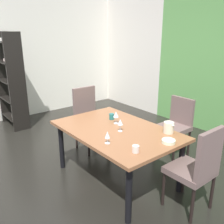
% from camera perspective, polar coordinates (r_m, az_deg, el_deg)
% --- Properties ---
extents(ground_plane, '(5.96, 5.66, 0.02)m').
position_cam_1_polar(ground_plane, '(3.79, -6.64, -12.92)').
color(ground_plane, black).
extents(back_panel_interior, '(2.01, 0.10, 2.74)m').
position_cam_1_polar(back_panel_interior, '(6.54, 4.43, 13.17)').
color(back_panel_interior, silver).
rests_on(back_panel_interior, ground_plane).
extents(left_interior_panel, '(0.10, 5.66, 2.74)m').
position_cam_1_polar(left_interior_panel, '(5.98, -22.79, 11.36)').
color(left_interior_panel, white).
rests_on(left_interior_panel, ground_plane).
extents(dining_table, '(1.64, 1.07, 0.73)m').
position_cam_1_polar(dining_table, '(3.25, 1.00, -5.17)').
color(dining_table, '#945D39').
rests_on(dining_table, ground_plane).
extents(chair_head_far, '(0.44, 0.45, 0.93)m').
position_cam_1_polar(chair_head_far, '(4.11, 14.47, -2.44)').
color(chair_head_far, '#6D5752').
rests_on(chair_head_far, ground_plane).
extents(chair_left_far, '(0.45, 0.44, 1.04)m').
position_cam_1_polar(chair_left_far, '(4.20, -5.41, -0.88)').
color(chair_left_far, '#6D5752').
rests_on(chair_left_far, ground_plane).
extents(chair_right_far, '(0.44, 0.44, 1.01)m').
position_cam_1_polar(chair_right_far, '(2.86, 18.92, -11.68)').
color(chair_right_far, '#6D5752').
rests_on(chair_right_far, ground_plane).
extents(display_shelf, '(0.80, 0.33, 1.92)m').
position_cam_1_polar(display_shelf, '(5.51, -22.17, 6.78)').
color(display_shelf, black).
rests_on(display_shelf, ground_plane).
extents(wine_glass_east, '(0.06, 0.06, 0.14)m').
position_cam_1_polar(wine_glass_east, '(2.79, -1.06, -5.32)').
color(wine_glass_east, silver).
rests_on(wine_glass_east, dining_table).
extents(wine_glass_near_shelf, '(0.08, 0.08, 0.17)m').
position_cam_1_polar(wine_glass_near_shelf, '(3.37, 0.91, -0.63)').
color(wine_glass_near_shelf, silver).
rests_on(wine_glass_near_shelf, dining_table).
extents(wine_glass_rear, '(0.07, 0.07, 0.16)m').
position_cam_1_polar(wine_glass_rear, '(3.11, 1.90, -2.40)').
color(wine_glass_rear, silver).
rests_on(wine_glass_rear, dining_table).
extents(serving_bowl_center, '(0.15, 0.15, 0.04)m').
position_cam_1_polar(serving_bowl_center, '(2.90, 12.79, -6.55)').
color(serving_bowl_center, silver).
rests_on(serving_bowl_center, dining_table).
extents(cup_north, '(0.07, 0.07, 0.08)m').
position_cam_1_polar(cup_north, '(3.55, -0.07, -1.03)').
color(cup_north, '#226663').
rests_on(cup_north, dining_table).
extents(cup_front, '(0.08, 0.08, 0.08)m').
position_cam_1_polar(cup_front, '(2.63, 5.43, -8.41)').
color(cup_front, beige).
rests_on(cup_front, dining_table).
extents(pitcher_west, '(0.14, 0.13, 0.14)m').
position_cam_1_polar(pitcher_west, '(3.15, 12.84, -3.46)').
color(pitcher_west, beige).
rests_on(pitcher_west, dining_table).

